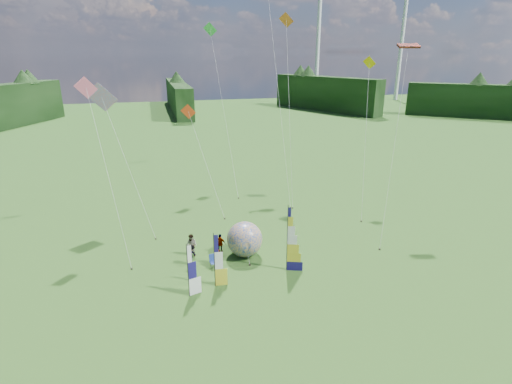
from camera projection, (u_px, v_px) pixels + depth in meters
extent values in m
plane|color=#3F5220|center=(286.00, 289.00, 26.17)|extent=(220.00, 220.00, 0.00)
sphere|color=#0B369C|center=(245.00, 239.00, 30.11)|extent=(2.80, 2.80, 2.70)
imported|color=#66594C|center=(216.00, 255.00, 29.03)|extent=(0.68, 0.63, 1.56)
imported|color=#66594C|center=(192.00, 245.00, 30.17)|extent=(0.95, 0.83, 1.77)
imported|color=#66594C|center=(191.00, 255.00, 28.91)|extent=(0.94, 1.04, 1.59)
imported|color=#66594C|center=(220.00, 243.00, 30.75)|extent=(0.96, 0.79, 1.54)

